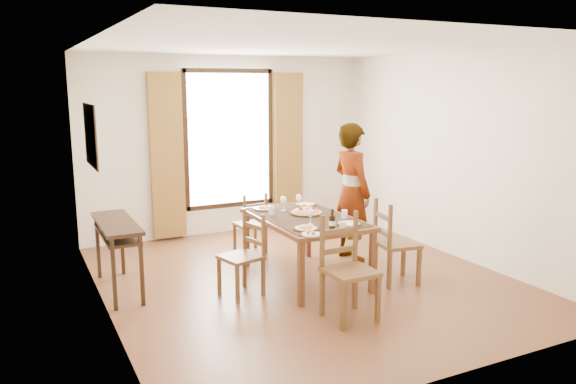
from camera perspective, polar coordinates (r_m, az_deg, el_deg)
name	(u,v)px	position (r m, az deg, el deg)	size (l,w,h in m)	color
ground	(305,279)	(6.74, 1.69, -8.84)	(5.00, 5.00, 0.00)	#502C19
room_shell	(300,149)	(6.50, 1.20, 4.40)	(4.60, 5.10, 2.74)	white
console_table	(117,232)	(6.47, -17.01, -3.86)	(0.38, 1.20, 0.80)	black
dining_table	(305,222)	(6.57, 1.76, -3.09)	(1.01, 1.60, 0.76)	brown
chair_west	(243,257)	(6.18, -4.57, -6.61)	(0.49, 0.49, 0.91)	brown
chair_north	(251,225)	(7.65, -3.79, -3.37)	(0.40, 0.40, 0.84)	brown
chair_south	(348,271)	(5.56, 6.11, -8.03)	(0.47, 0.47, 1.03)	brown
chair_east	(394,245)	(6.61, 10.76, -5.30)	(0.50, 0.50, 0.98)	brown
man	(352,192)	(7.32, 6.49, -0.02)	(0.47, 0.68, 1.80)	#96999E
plate_sw	(306,227)	(5.98, 1.81, -3.58)	(0.27, 0.27, 0.05)	silver
plate_se	(349,222)	(6.21, 6.19, -3.09)	(0.27, 0.27, 0.05)	silver
plate_nw	(264,207)	(6.93, -2.43, -1.56)	(0.27, 0.27, 0.05)	silver
plate_ne	(305,203)	(7.16, 1.77, -1.14)	(0.27, 0.27, 0.05)	silver
pasta_platter	(306,210)	(6.68, 1.87, -1.82)	(0.40, 0.40, 0.10)	red
caprese_plate	(311,233)	(5.77, 2.38, -4.20)	(0.20, 0.20, 0.04)	silver
wine_glass_a	(310,217)	(6.17, 2.29, -2.51)	(0.08, 0.08, 0.18)	white
wine_glass_b	(299,201)	(6.95, 1.11, -0.96)	(0.08, 0.08, 0.18)	white
wine_glass_c	(283,203)	(6.84, -0.47, -1.16)	(0.08, 0.08, 0.18)	white
tumbler_a	(344,214)	(6.48, 5.75, -2.27)	(0.07, 0.07, 0.10)	silver
tumbler_b	(272,211)	(6.64, -1.69, -1.90)	(0.07, 0.07, 0.10)	silver
tumbler_c	(343,226)	(5.95, 5.58, -3.48)	(0.07, 0.07, 0.10)	silver
wine_bottle	(332,221)	(5.87, 4.52, -2.93)	(0.07, 0.07, 0.25)	black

